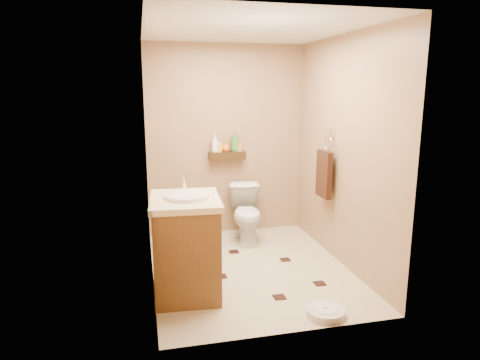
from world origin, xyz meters
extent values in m
plane|color=#C7BB92|center=(0.00, 0.00, 0.00)|extent=(2.50, 2.50, 0.00)
cube|color=#9D7159|center=(0.00, 1.25, 1.20)|extent=(2.00, 0.04, 2.40)
cube|color=#9D7159|center=(0.00, -1.25, 1.20)|extent=(2.00, 0.04, 2.40)
cube|color=#9D7159|center=(-1.00, 0.00, 1.20)|extent=(0.04, 2.50, 2.40)
cube|color=#9D7159|center=(1.00, 0.00, 1.20)|extent=(0.04, 2.50, 2.40)
cube|color=silver|center=(0.00, 0.00, 2.40)|extent=(2.00, 2.50, 0.02)
cube|color=#3A250F|center=(0.00, 1.17, 1.02)|extent=(0.46, 0.14, 0.10)
cube|color=black|center=(-0.33, -0.14, 0.00)|extent=(0.11, 0.11, 0.01)
cube|color=black|center=(0.43, 0.13, 0.00)|extent=(0.11, 0.11, 0.01)
cube|color=black|center=(0.10, -0.68, 0.00)|extent=(0.11, 0.11, 0.01)
cube|color=black|center=(-0.49, 0.44, 0.00)|extent=(0.11, 0.11, 0.01)
cube|color=black|center=(0.57, -0.51, 0.00)|extent=(0.11, 0.11, 0.01)
cube|color=black|center=(-0.07, 0.48, 0.00)|extent=(0.11, 0.11, 0.01)
imported|color=white|center=(0.17, 0.83, 0.34)|extent=(0.45, 0.71, 0.68)
cube|color=brown|center=(-0.70, -0.39, 0.43)|extent=(0.61, 0.74, 0.85)
cube|color=beige|center=(-0.70, -0.39, 0.88)|extent=(0.66, 0.78, 0.05)
cylinder|color=silver|center=(-0.68, -0.39, 0.91)|extent=(0.39, 0.39, 0.05)
cylinder|color=silver|center=(-0.68, -0.15, 0.98)|extent=(0.03, 0.03, 0.13)
cylinder|color=silver|center=(0.37, -1.07, 0.03)|extent=(0.41, 0.41, 0.06)
cylinder|color=white|center=(0.37, -1.07, 0.06)|extent=(0.19, 0.19, 0.01)
cylinder|color=#1A6668|center=(-0.82, 0.74, 0.05)|extent=(0.10, 0.10, 0.11)
cylinder|color=silver|center=(-0.82, 0.74, 0.25)|extent=(0.02, 0.02, 0.30)
sphere|color=silver|center=(-0.82, 0.74, 0.39)|extent=(0.07, 0.07, 0.07)
cube|color=silver|center=(0.98, 0.25, 1.38)|extent=(0.03, 0.06, 0.08)
torus|color=silver|center=(0.95, 0.25, 1.26)|extent=(0.02, 0.19, 0.19)
cube|color=#371F10|center=(0.91, 0.25, 0.92)|extent=(0.06, 0.30, 0.52)
cylinder|color=silver|center=(-0.94, 0.65, 0.60)|extent=(0.11, 0.11, 0.11)
cylinder|color=silver|center=(-0.98, 0.65, 0.66)|extent=(0.04, 0.02, 0.02)
imported|color=white|center=(-0.16, 1.17, 1.18)|extent=(0.11, 0.11, 0.23)
imported|color=gold|center=(-0.10, 1.17, 1.15)|extent=(0.10, 0.10, 0.16)
imported|color=orange|center=(-0.02, 1.17, 1.14)|extent=(0.13, 0.13, 0.13)
imported|color=#39822B|center=(0.10, 1.17, 1.20)|extent=(0.14, 0.14, 0.27)
imported|color=#D18B45|center=(0.14, 1.17, 1.15)|extent=(0.10, 0.10, 0.15)
camera|label=1|loc=(-1.06, -4.07, 1.86)|focal=32.00mm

